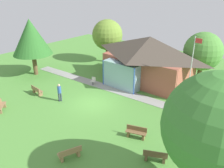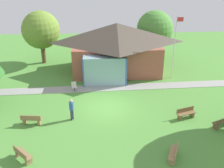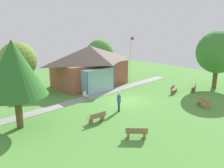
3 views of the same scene
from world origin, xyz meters
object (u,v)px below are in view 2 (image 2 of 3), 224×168
bench_mid_right (186,113)px  visitor_strolling_lawn (72,108)px  tree_behind_pavilion_left (41,30)px  bench_front_right (174,153)px  tree_behind_pavilion_right (155,29)px  bench_front_left (23,155)px  bench_lawn_far_right (222,122)px  flagpole (175,45)px  bench_mid_left (31,120)px  pavilion (116,47)px  patio_chair_west (74,87)px

bench_mid_right → visitor_strolling_lawn: visitor_strolling_lawn is taller
tree_behind_pavilion_left → bench_front_right: bearing=-57.1°
tree_behind_pavilion_right → bench_front_left: bearing=-123.1°
bench_lawn_far_right → flagpole: bearing=75.2°
bench_mid_left → tree_behind_pavilion_left: (-1.16, 12.36, 3.35)m
bench_mid_right → visitor_strolling_lawn: size_ratio=0.90×
pavilion → bench_mid_right: 10.70m
flagpole → bench_mid_left: 14.81m
flagpole → bench_mid_right: 8.03m
bench_mid_left → pavilion: bearing=60.2°
tree_behind_pavilion_right → pavilion: bearing=-142.3°
bench_lawn_far_right → tree_behind_pavilion_right: (-2.46, 14.17, 3.12)m
flagpole → patio_chair_west: size_ratio=7.19×
bench_mid_right → tree_behind_pavilion_left: 17.85m
bench_front_right → flagpole: bearing=9.7°
bench_front_left → bench_mid_right: size_ratio=0.88×
pavilion → bench_front_left: bearing=-115.8°
bench_mid_left → bench_lawn_far_right: bearing=1.3°
tree_behind_pavilion_left → bench_front_left: bearing=-84.9°
visitor_strolling_lawn → bench_mid_right: bearing=118.0°
visitor_strolling_lawn → patio_chair_west: bearing=-148.4°
bench_mid_left → patio_chair_west: bearing=67.9°
flagpole → visitor_strolling_lawn: bearing=-142.4°
bench_front_left → visitor_strolling_lawn: (2.65, 4.38, 0.62)m
bench_front_left → patio_chair_west: patio_chair_west is taller
bench_front_left → bench_lawn_far_right: same height
bench_front_right → tree_behind_pavilion_right: bearing=16.6°
bench_front_right → visitor_strolling_lawn: (-6.60, 4.68, 0.62)m
bench_mid_right → bench_mid_left: bearing=-17.3°
bench_front_right → visitor_strolling_lawn: visitor_strolling_lawn is taller
tree_behind_pavilion_right → bench_front_right: bearing=-96.1°
bench_mid_right → bench_front_right: same height
bench_front_left → tree_behind_pavilion_left: tree_behind_pavilion_left is taller
pavilion → bench_front_right: pavilion is taller
pavilion → bench_front_right: 14.23m
bench_front_left → tree_behind_pavilion_left: size_ratio=0.24×
bench_mid_right → patio_chair_west: (-8.82, 4.95, 0.01)m
bench_front_left → bench_lawn_far_right: (13.57, 2.85, 0.00)m
flagpole → visitor_strolling_lawn: size_ratio=3.56×
tree_behind_pavilion_left → flagpole: bearing=-19.1°
patio_chair_west → tree_behind_pavilion_right: (8.64, 7.91, 3.10)m
bench_front_left → bench_front_right: same height
patio_chair_west → tree_behind_pavilion_left: (-3.90, 7.12, 3.34)m
flagpole → bench_front_right: flagpole is taller
flagpole → bench_front_left: bearing=-136.0°
pavilion → bench_mid_right: bearing=-62.9°
bench_mid_right → bench_front_right: bearing=46.8°
patio_chair_west → flagpole: bearing=-179.6°
bench_mid_right → bench_lawn_far_right: 2.63m
flagpole → bench_front_right: 12.57m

